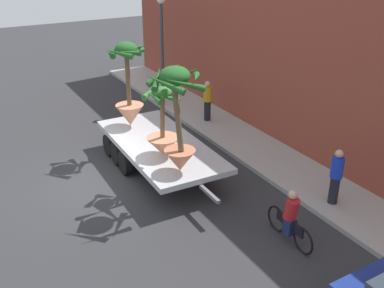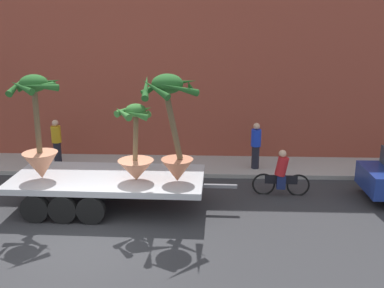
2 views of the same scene
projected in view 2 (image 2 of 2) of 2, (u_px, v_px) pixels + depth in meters
The scene contains 10 objects.
ground_plane at pixel (86, 244), 11.63m from camera, with size 60.00×60.00×0.00m, color #2D2D30.
sidewalk at pixel (128, 165), 17.47m from camera, with size 24.00×2.20×0.15m, color #A39E99.
building_facade at pixel (133, 69), 18.15m from camera, with size 24.00×1.20×7.08m, color brown.
flatbed_trailer at pixel (101, 182), 13.71m from camera, with size 6.70×2.67×0.98m.
potted_palm_rear at pixel (38, 134), 13.12m from camera, with size 1.44×1.57×3.04m.
potted_palm_middle at pixel (136, 153), 13.09m from camera, with size 1.15×1.22×2.25m.
potted_palm_front at pixel (172, 124), 12.78m from camera, with size 1.72×1.82×3.09m.
cyclist at pixel (281, 175), 14.63m from camera, with size 1.84×0.36×1.54m.
pedestrian_near_gate at pixel (57, 141), 17.14m from camera, with size 0.36×0.36×1.71m.
pedestrian_far_left at pixel (256, 145), 16.65m from camera, with size 0.36×0.36×1.71m.
Camera 2 is at (3.13, -10.36, 5.64)m, focal length 42.85 mm.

